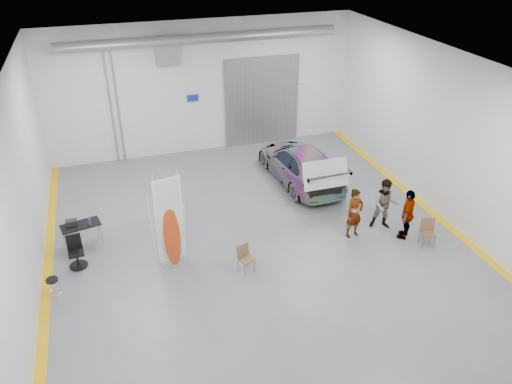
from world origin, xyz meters
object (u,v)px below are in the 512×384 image
object	(u,v)px
person_a	(355,213)
person_c	(408,214)
office_chair	(76,253)
folding_chair_far	(427,238)
person_b	(385,204)
shop_stool	(54,289)
sedan_car	(300,164)
work_table	(78,225)
folding_chair_near	(246,264)
surfboard_display	(169,229)

from	to	relation	value
person_a	person_c	xyz separation A→B (m)	(1.69, -0.62, 0.02)
person_a	person_c	bearing A→B (deg)	-30.44
office_chair	folding_chair_far	bearing A→B (deg)	-16.65
person_b	office_chair	world-z (taller)	person_b
person_c	shop_stool	world-z (taller)	person_c
person_a	office_chair	distance (m)	9.25
person_c	person_a	bearing A→B (deg)	-63.67
sedan_car	work_table	world-z (taller)	sedan_car
person_b	person_c	xyz separation A→B (m)	(0.42, -0.77, -0.03)
sedan_car	work_table	xyz separation A→B (m)	(-8.85, -2.11, 0.04)
person_a	sedan_car	bearing A→B (deg)	82.45
person_a	folding_chair_far	distance (m)	2.55
person_c	shop_stool	bearing A→B (deg)	-44.88
person_c	office_chair	world-z (taller)	person_c
sedan_car	folding_chair_near	distance (m)	6.53
surfboard_display	person_b	bearing A→B (deg)	-14.17
person_b	folding_chair_far	world-z (taller)	person_b
person_c	work_table	size ratio (longest dim) A/B	1.35
sedan_car	person_c	distance (m)	5.38
person_c	folding_chair_far	size ratio (longest dim) A/B	1.93
person_b	surfboard_display	distance (m)	7.56
folding_chair_near	shop_stool	size ratio (longest dim) A/B	1.25
folding_chair_near	work_table	size ratio (longest dim) A/B	0.66
person_b	surfboard_display	size ratio (longest dim) A/B	0.59
person_b	folding_chair_near	size ratio (longest dim) A/B	2.09
folding_chair_far	office_chair	xyz separation A→B (m)	(-11.28, 2.44, 0.17)
person_b	work_table	world-z (taller)	person_b
sedan_car	surfboard_display	xyz separation A→B (m)	(-6.07, -4.05, 0.56)
sedan_car	surfboard_display	size ratio (longest dim) A/B	1.61
person_c	office_chair	xyz separation A→B (m)	(-10.86, 1.77, -0.45)
person_c	folding_chair_near	xyz separation A→B (m)	(-5.81, -0.16, -0.64)
person_b	person_c	distance (m)	0.87
person_a	folding_chair_near	distance (m)	4.24
surfboard_display	folding_chair_near	distance (m)	2.66
surfboard_display	shop_stool	xyz separation A→B (m)	(-3.53, -0.69, -0.96)
folding_chair_near	office_chair	world-z (taller)	office_chair
work_table	office_chair	world-z (taller)	office_chair
sedan_car	folding_chair_near	bearing A→B (deg)	49.76
office_chair	sedan_car	bearing A→B (deg)	15.61
surfboard_display	shop_stool	world-z (taller)	surfboard_display
shop_stool	work_table	xyz separation A→B (m)	(0.76, 2.64, 0.44)
folding_chair_far	work_table	bearing A→B (deg)	-178.84
office_chair	folding_chair_near	bearing A→B (deg)	-25.34
work_table	folding_chair_near	bearing A→B (deg)	-32.05
shop_stool	office_chair	size ratio (longest dim) A/B	0.68
work_table	office_chair	distance (m)	1.21
sedan_car	surfboard_display	distance (m)	7.32
person_c	folding_chair_near	world-z (taller)	person_c
person_c	folding_chair_near	distance (m)	5.84
person_a	person_b	size ratio (longest dim) A/B	0.96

